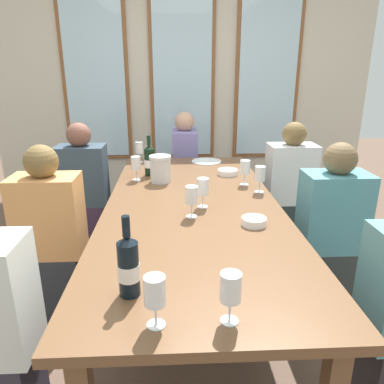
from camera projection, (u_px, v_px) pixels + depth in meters
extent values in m
plane|color=brown|center=(193.00, 309.00, 2.41)|extent=(12.00, 12.00, 0.00)
cube|color=beige|center=(182.00, 74.00, 4.08)|extent=(4.23, 0.06, 2.90)
cube|color=brown|center=(95.00, 74.00, 3.99)|extent=(0.72, 0.03, 1.88)
cube|color=silver|center=(95.00, 74.00, 3.97)|extent=(0.64, 0.01, 1.80)
cube|color=brown|center=(182.00, 74.00, 4.03)|extent=(0.72, 0.03, 1.88)
cube|color=silver|center=(182.00, 74.00, 4.02)|extent=(0.64, 0.01, 1.80)
cube|color=brown|center=(268.00, 74.00, 4.08)|extent=(0.72, 0.03, 1.88)
cube|color=silver|center=(268.00, 74.00, 4.06)|extent=(0.64, 0.01, 1.80)
cube|color=brown|center=(193.00, 207.00, 2.18)|extent=(1.03, 2.40, 0.04)
cube|color=brown|center=(140.00, 203.00, 3.33)|extent=(0.07, 0.07, 0.70)
cube|color=brown|center=(232.00, 201.00, 3.37)|extent=(0.07, 0.07, 0.70)
cylinder|color=white|center=(207.00, 161.00, 3.16)|extent=(0.26, 0.26, 0.01)
cylinder|color=silver|center=(160.00, 170.00, 2.58)|extent=(0.14, 0.14, 0.17)
cylinder|color=silver|center=(160.00, 157.00, 2.55)|extent=(0.16, 0.16, 0.02)
cylinder|color=black|center=(150.00, 162.00, 2.75)|extent=(0.07, 0.07, 0.20)
cone|color=black|center=(149.00, 147.00, 2.71)|extent=(0.07, 0.07, 0.02)
cylinder|color=black|center=(149.00, 141.00, 2.69)|extent=(0.03, 0.03, 0.08)
cylinder|color=silver|center=(150.00, 163.00, 2.75)|extent=(0.08, 0.08, 0.06)
cylinder|color=black|center=(129.00, 269.00, 1.28)|extent=(0.07, 0.07, 0.20)
cone|color=black|center=(127.00, 240.00, 1.24)|extent=(0.07, 0.07, 0.02)
cylinder|color=black|center=(126.00, 226.00, 1.23)|extent=(0.03, 0.03, 0.08)
cylinder|color=silver|center=(129.00, 272.00, 1.28)|extent=(0.08, 0.08, 0.06)
cylinder|color=white|center=(254.00, 221.00, 1.88)|extent=(0.13, 0.13, 0.04)
cylinder|color=white|center=(228.00, 172.00, 2.78)|extent=(0.15, 0.15, 0.04)
cylinder|color=white|center=(259.00, 192.00, 2.39)|extent=(0.06, 0.06, 0.00)
cylinder|color=white|center=(259.00, 186.00, 2.38)|extent=(0.01, 0.01, 0.07)
cylinder|color=white|center=(260.00, 174.00, 2.35)|extent=(0.07, 0.07, 0.09)
cylinder|color=beige|center=(260.00, 178.00, 2.36)|extent=(0.06, 0.06, 0.03)
cylinder|color=white|center=(156.00, 325.00, 1.15)|extent=(0.06, 0.06, 0.00)
cylinder|color=white|center=(156.00, 314.00, 1.14)|extent=(0.01, 0.01, 0.07)
cylinder|color=white|center=(155.00, 291.00, 1.11)|extent=(0.07, 0.07, 0.09)
cylinder|color=white|center=(137.00, 180.00, 2.65)|extent=(0.06, 0.06, 0.00)
cylinder|color=white|center=(136.00, 175.00, 2.64)|extent=(0.01, 0.01, 0.07)
cylinder|color=white|center=(136.00, 163.00, 2.61)|extent=(0.07, 0.07, 0.09)
cylinder|color=maroon|center=(136.00, 167.00, 2.62)|extent=(0.06, 0.06, 0.03)
cylinder|color=white|center=(244.00, 184.00, 2.54)|extent=(0.06, 0.06, 0.00)
cylinder|color=white|center=(244.00, 179.00, 2.53)|extent=(0.01, 0.01, 0.07)
cylinder|color=white|center=(245.00, 167.00, 2.50)|extent=(0.07, 0.07, 0.09)
cylinder|color=white|center=(140.00, 162.00, 3.16)|extent=(0.06, 0.06, 0.00)
cylinder|color=white|center=(140.00, 157.00, 3.15)|extent=(0.01, 0.01, 0.07)
cylinder|color=white|center=(139.00, 147.00, 3.12)|extent=(0.07, 0.07, 0.09)
cylinder|color=#590C19|center=(139.00, 151.00, 3.13)|extent=(0.06, 0.06, 0.04)
cylinder|color=white|center=(192.00, 216.00, 1.99)|extent=(0.06, 0.06, 0.00)
cylinder|color=white|center=(192.00, 210.00, 1.98)|extent=(0.01, 0.01, 0.07)
cylinder|color=white|center=(192.00, 195.00, 1.95)|extent=(0.07, 0.07, 0.09)
cylinder|color=beige|center=(192.00, 200.00, 1.96)|extent=(0.06, 0.06, 0.03)
cylinder|color=white|center=(229.00, 321.00, 1.17)|extent=(0.06, 0.06, 0.00)
cylinder|color=white|center=(230.00, 310.00, 1.16)|extent=(0.01, 0.01, 0.07)
cylinder|color=white|center=(231.00, 287.00, 1.13)|extent=(0.07, 0.07, 0.09)
cylinder|color=maroon|center=(230.00, 294.00, 1.14)|extent=(0.06, 0.06, 0.04)
cylinder|color=white|center=(203.00, 207.00, 2.13)|extent=(0.06, 0.06, 0.00)
cylinder|color=white|center=(203.00, 200.00, 2.12)|extent=(0.01, 0.01, 0.07)
cylinder|color=white|center=(203.00, 186.00, 2.09)|extent=(0.07, 0.07, 0.09)
cylinder|color=maroon|center=(203.00, 191.00, 2.10)|extent=(0.06, 0.06, 0.04)
cube|color=#2B2D31|center=(58.00, 285.00, 2.29)|extent=(0.32, 0.24, 0.45)
cube|color=#D99151|center=(48.00, 216.00, 2.14)|extent=(0.38, 0.24, 0.48)
sphere|color=brown|center=(41.00, 162.00, 2.03)|extent=(0.19, 0.19, 0.19)
cube|color=#2F3534|center=(324.00, 279.00, 2.35)|extent=(0.32, 0.24, 0.45)
cube|color=teal|center=(333.00, 212.00, 2.20)|extent=(0.38, 0.24, 0.48)
sphere|color=brown|center=(340.00, 159.00, 2.10)|extent=(0.19, 0.19, 0.19)
cube|color=#3A2840|center=(88.00, 228.00, 3.10)|extent=(0.32, 0.24, 0.45)
cube|color=#344554|center=(83.00, 175.00, 2.95)|extent=(0.38, 0.24, 0.48)
sphere|color=brown|center=(79.00, 135.00, 2.85)|extent=(0.19, 0.19, 0.19)
cube|color=#253132|center=(286.00, 226.00, 3.14)|extent=(0.32, 0.24, 0.45)
cube|color=silver|center=(291.00, 174.00, 2.99)|extent=(0.38, 0.24, 0.48)
sphere|color=brown|center=(294.00, 134.00, 2.89)|extent=(0.19, 0.19, 0.19)
cube|color=#283244|center=(185.00, 198.00, 3.81)|extent=(0.24, 0.32, 0.45)
cube|color=#8276B9|center=(185.00, 155.00, 3.66)|extent=(0.24, 0.38, 0.48)
sphere|color=tan|center=(184.00, 122.00, 3.56)|extent=(0.19, 0.19, 0.19)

